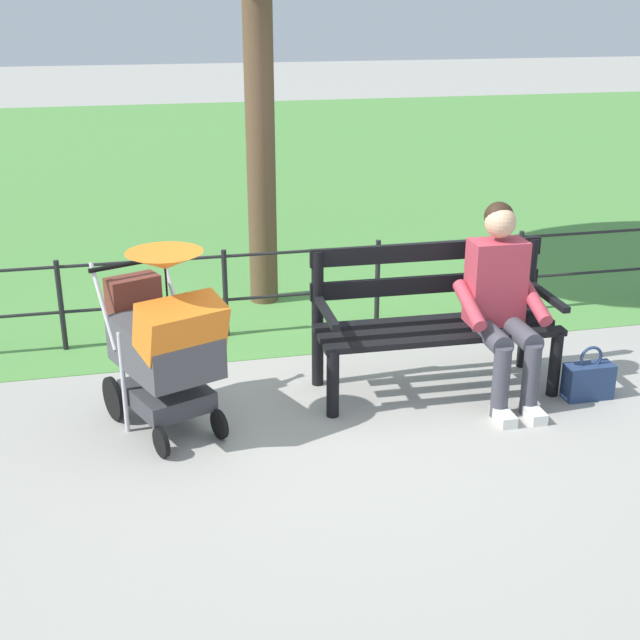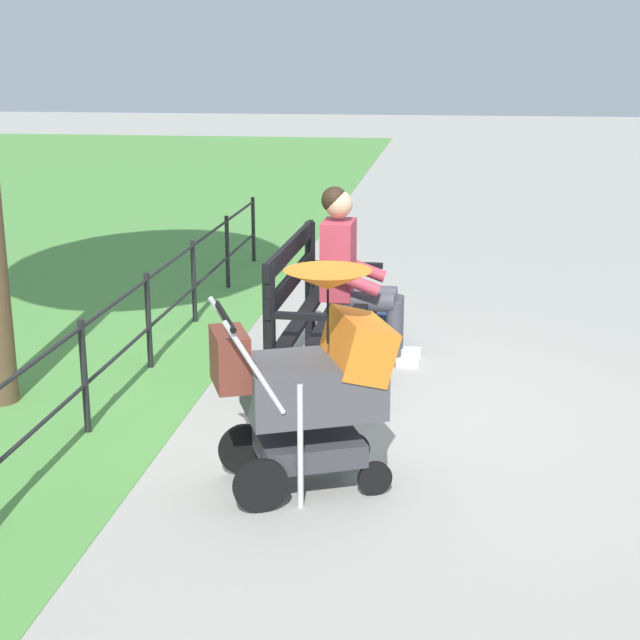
# 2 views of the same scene
# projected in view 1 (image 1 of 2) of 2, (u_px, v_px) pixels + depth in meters

# --- Properties ---
(ground_plane) EXTENTS (60.00, 60.00, 0.00)m
(ground_plane) POSITION_uv_depth(u_px,v_px,m) (344.00, 401.00, 5.55)
(ground_plane) COLOR #9E9B93
(grass_lawn) EXTENTS (40.00, 16.00, 0.01)m
(grass_lawn) POSITION_uv_depth(u_px,v_px,m) (208.00, 161.00, 13.56)
(grass_lawn) COLOR #518E42
(grass_lawn) RESTS_ON ground
(park_bench) EXTENTS (1.61, 0.63, 0.96)m
(park_bench) POSITION_uv_depth(u_px,v_px,m) (433.00, 313.00, 5.60)
(park_bench) COLOR black
(park_bench) RESTS_ON ground
(person_on_bench) EXTENTS (0.54, 0.74, 1.28)m
(person_on_bench) POSITION_uv_depth(u_px,v_px,m) (501.00, 298.00, 5.42)
(person_on_bench) COLOR #42424C
(person_on_bench) RESTS_ON ground
(stroller) EXTENTS (0.79, 1.00, 1.15)m
(stroller) POSITION_uv_depth(u_px,v_px,m) (165.00, 340.00, 4.99)
(stroller) COLOR black
(stroller) RESTS_ON ground
(handbag) EXTENTS (0.32, 0.14, 0.37)m
(handbag) POSITION_uv_depth(u_px,v_px,m) (588.00, 380.00, 5.56)
(handbag) COLOR navy
(handbag) RESTS_ON ground
(park_fence) EXTENTS (8.55, 0.04, 0.70)m
(park_fence) POSITION_uv_depth(u_px,v_px,m) (364.00, 275.00, 6.69)
(park_fence) COLOR black
(park_fence) RESTS_ON ground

